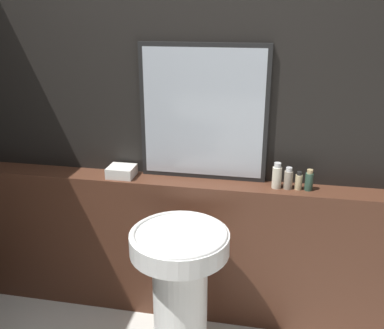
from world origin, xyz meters
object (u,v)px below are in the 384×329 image
Objects in this scene: mirror at (203,114)px; shampoo_bottle at (277,176)px; pedestal_sink at (180,285)px; towel_stack at (122,171)px; lotion_bottle at (299,181)px; body_wash_bottle at (309,181)px; conditioner_bottle at (288,179)px.

shampoo_bottle is at bearing -9.72° from mirror.
towel_stack is (-0.46, 0.43, 0.45)m from pedestal_sink.
mirror is 0.55m from shampoo_bottle.
towel_stack reaches higher than pedestal_sink.
lotion_bottle is (1.05, -0.00, 0.02)m from towel_stack.
pedestal_sink is at bearing -43.39° from towel_stack.
lotion_bottle is 0.06m from body_wash_bottle.
shampoo_bottle is (0.47, 0.43, 0.49)m from pedestal_sink.
mirror is 4.96× the size of towel_stack.
mirror is at bearing 171.51° from conditioner_bottle.
mirror is (0.03, 0.51, 0.82)m from pedestal_sink.
body_wash_bottle is (0.18, 0.00, -0.01)m from shampoo_bottle.
shampoo_bottle is (0.93, 0.00, 0.04)m from towel_stack.
mirror reaches higher than towel_stack.
conditioner_bottle is at bearing 180.00° from body_wash_bottle.
mirror reaches higher than shampoo_bottle.
shampoo_bottle is at bearing 180.00° from body_wash_bottle.
pedestal_sink is 1.04× the size of mirror.
shampoo_bottle is at bearing 180.00° from conditioner_bottle.
conditioner_bottle is (0.54, 0.43, 0.48)m from pedestal_sink.
body_wash_bottle is at bearing -6.94° from mirror.
conditioner_bottle reaches higher than pedestal_sink.
mirror reaches higher than lotion_bottle.
conditioner_bottle is at bearing 0.00° from towel_stack.
conditioner_bottle is 0.06m from lotion_bottle.
mirror is at bearing 86.29° from pedestal_sink.
conditioner_bottle is at bearing -8.49° from mirror.
mirror is at bearing 8.76° from towel_stack.
body_wash_bottle is (1.11, 0.00, 0.03)m from towel_stack.
shampoo_bottle is (0.44, -0.08, -0.33)m from mirror.
towel_stack is 1.11m from body_wash_bottle.
mirror reaches higher than pedestal_sink.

